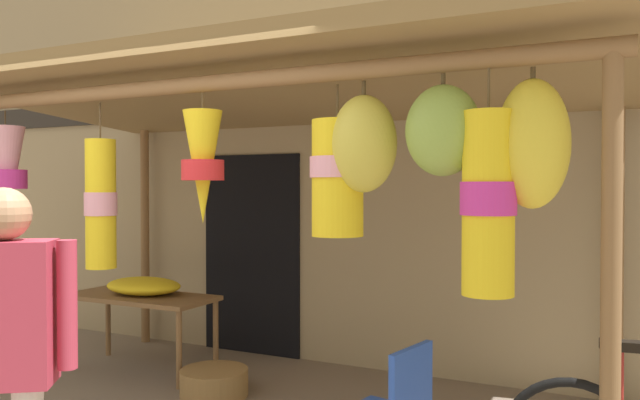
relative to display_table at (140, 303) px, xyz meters
name	(u,v)px	position (x,y,z in m)	size (l,w,h in m)	color
shop_facade	(320,151)	(1.29, 1.11, 1.41)	(12.38, 0.29, 4.06)	#9E8966
market_stall_canopy	(283,109)	(1.74, -0.43, 1.62)	(5.12, 2.62, 2.58)	brown
display_table	(140,303)	(0.00, 0.00, 0.00)	(1.40, 0.62, 0.69)	brown
flower_heap_on_table	(144,286)	(0.02, 0.04, 0.15)	(0.74, 0.52, 0.15)	yellow
wicker_basket_by_table	(214,383)	(1.02, -0.28, -0.51)	(0.54, 0.54, 0.21)	olive
vendor_in_orange	(5,347)	(1.60, -2.59, 0.37)	(0.50, 0.41, 1.67)	silver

